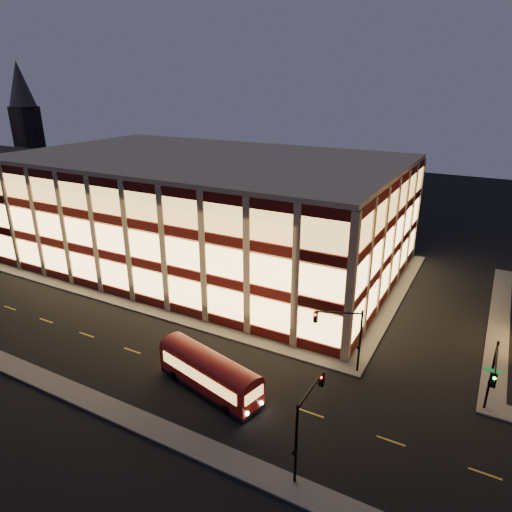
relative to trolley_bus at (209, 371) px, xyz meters
The scene contains 12 objects.
ground 15.59m from the trolley_bus, 151.75° to the left, with size 200.00×200.00×0.00m, color black.
sidewalk_office_south 18.69m from the trolley_bus, 153.41° to the left, with size 54.00×2.00×0.15m, color #514F4C.
sidewalk_office_east 26.13m from the trolley_bus, 68.95° to the left, with size 2.00×30.00×0.15m, color #514F4C.
sidewalk_tower_west 31.77m from the trolley_bus, 50.07° to the left, with size 2.00×30.00×0.15m, color #514F4C.
sidewalk_near 14.87m from the trolley_bus, 157.41° to the right, with size 100.00×2.00×0.15m, color #514F4C.
office_building 29.85m from the trolley_bus, 124.33° to the left, with size 50.45×30.45×14.50m.
church_tower 96.36m from the trolley_bus, 150.50° to the left, with size 5.00×5.00×18.00m, color #2D2621.
church_spire 98.40m from the trolley_bus, 150.50° to the left, with size 6.00×6.00×10.00m, color #4C473F.
traffic_signal_far 11.66m from the trolley_bus, 41.42° to the left, with size 3.79×1.87×6.00m.
traffic_signal_right 21.09m from the trolley_bus, 18.65° to the left, with size 1.20×4.37×6.00m.
traffic_signal_near 10.78m from the trolley_bus, 20.59° to the right, with size 0.32×4.45×6.00m.
trolley_bus is the anchor object (origin of this frame).
Camera 1 is at (31.69, -32.65, 23.63)m, focal length 32.00 mm.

